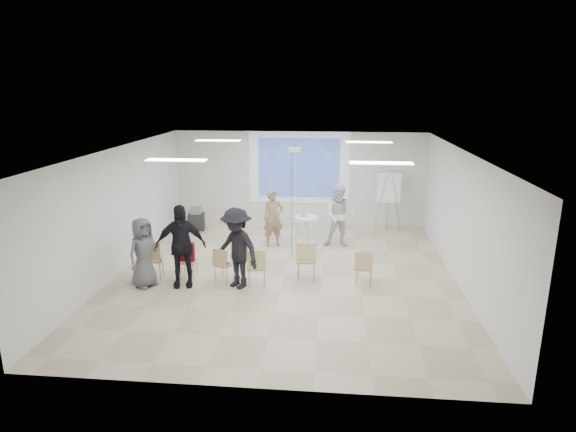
# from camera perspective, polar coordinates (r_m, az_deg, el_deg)

# --- Properties ---
(floor) EXTENTS (8.00, 9.00, 0.10)m
(floor) POSITION_cam_1_polar(r_m,az_deg,el_deg) (11.65, -0.38, -7.21)
(floor) COLOR beige
(floor) RESTS_ON ground
(ceiling) EXTENTS (8.00, 9.00, 0.10)m
(ceiling) POSITION_cam_1_polar(r_m,az_deg,el_deg) (10.86, -0.41, 8.09)
(ceiling) COLOR white
(ceiling) RESTS_ON wall_back
(wall_back) EXTENTS (8.00, 0.10, 3.00)m
(wall_back) POSITION_cam_1_polar(r_m,az_deg,el_deg) (15.58, 1.31, 4.50)
(wall_back) COLOR silver
(wall_back) RESTS_ON floor
(wall_left) EXTENTS (0.10, 9.00, 3.00)m
(wall_left) POSITION_cam_1_polar(r_m,az_deg,el_deg) (12.24, -19.62, 0.62)
(wall_left) COLOR silver
(wall_left) RESTS_ON floor
(wall_right) EXTENTS (0.10, 9.00, 3.00)m
(wall_right) POSITION_cam_1_polar(r_m,az_deg,el_deg) (11.49, 20.15, -0.34)
(wall_right) COLOR silver
(wall_right) RESTS_ON floor
(projection_halo) EXTENTS (3.20, 0.01, 2.30)m
(projection_halo) POSITION_cam_1_polar(r_m,az_deg,el_deg) (15.45, 1.30, 5.73)
(projection_halo) COLOR silver
(projection_halo) RESTS_ON wall_back
(projection_image) EXTENTS (2.60, 0.01, 1.90)m
(projection_image) POSITION_cam_1_polar(r_m,az_deg,el_deg) (15.44, 1.30, 5.72)
(projection_image) COLOR #2F4AA1
(projection_image) RESTS_ON wall_back
(pedestal_table) EXTENTS (0.75, 0.75, 0.83)m
(pedestal_table) POSITION_cam_1_polar(r_m,az_deg,el_deg) (13.70, 2.14, -1.50)
(pedestal_table) COLOR white
(pedestal_table) RESTS_ON floor
(player_left) EXTENTS (0.80, 0.69, 1.83)m
(player_left) POSITION_cam_1_polar(r_m,az_deg,el_deg) (13.43, -1.76, 0.19)
(player_left) COLOR #93785A
(player_left) RESTS_ON floor
(player_right) EXTENTS (0.99, 0.81, 1.97)m
(player_right) POSITION_cam_1_polar(r_m,az_deg,el_deg) (13.44, 6.18, 0.42)
(player_right) COLOR white
(player_right) RESTS_ON floor
(controller_left) EXTENTS (0.08, 0.12, 0.04)m
(controller_left) POSITION_cam_1_polar(r_m,az_deg,el_deg) (13.58, -0.88, 1.63)
(controller_left) COLOR white
(controller_left) RESTS_ON player_left
(controller_right) EXTENTS (0.05, 0.13, 0.04)m
(controller_right) POSITION_cam_1_polar(r_m,az_deg,el_deg) (13.60, 5.46, 2.11)
(controller_right) COLOR silver
(controller_right) RESTS_ON player_right
(chair_far_left) EXTENTS (0.51, 0.54, 0.94)m
(chair_far_left) POSITION_cam_1_polar(r_m,az_deg,el_deg) (11.59, -15.80, -4.72)
(chair_far_left) COLOR tan
(chair_far_left) RESTS_ON floor
(chair_left_mid) EXTENTS (0.39, 0.41, 0.81)m
(chair_left_mid) POSITION_cam_1_polar(r_m,az_deg,el_deg) (11.49, -11.85, -5.04)
(chair_left_mid) COLOR tan
(chair_left_mid) RESTS_ON floor
(chair_left_inner) EXTENTS (0.49, 0.51, 0.81)m
(chair_left_inner) POSITION_cam_1_polar(r_m,az_deg,el_deg) (11.18, -7.76, -5.43)
(chair_left_inner) COLOR tan
(chair_left_inner) RESTS_ON floor
(chair_center) EXTENTS (0.49, 0.51, 0.90)m
(chair_center) POSITION_cam_1_polar(r_m,az_deg,el_deg) (10.79, -3.75, -5.79)
(chair_center) COLOR tan
(chair_center) RESTS_ON floor
(chair_right_inner) EXTENTS (0.46, 0.49, 0.96)m
(chair_right_inner) POSITION_cam_1_polar(r_m,az_deg,el_deg) (11.10, 2.18, -4.98)
(chair_right_inner) COLOR tan
(chair_right_inner) RESTS_ON floor
(chair_right_far) EXTENTS (0.45, 0.47, 0.82)m
(chair_right_far) POSITION_cam_1_polar(r_m,az_deg,el_deg) (10.99, 8.99, -5.82)
(chair_right_far) COLOR tan
(chair_right_far) RESTS_ON floor
(red_jacket) EXTENTS (0.46, 0.11, 0.44)m
(red_jacket) POSITION_cam_1_polar(r_m,az_deg,el_deg) (11.28, -12.14, -4.16)
(red_jacket) COLOR #B5162C
(red_jacket) RESTS_ON chair_left_mid
(laptop) EXTENTS (0.35, 0.30, 0.02)m
(laptop) POSITION_cam_1_polar(r_m,az_deg,el_deg) (11.27, -7.54, -5.49)
(laptop) COLOR black
(laptop) RESTS_ON chair_left_inner
(audience_left) EXTENTS (1.38, 0.97, 2.17)m
(audience_left) POSITION_cam_1_polar(r_m,az_deg,el_deg) (10.95, -12.64, -2.77)
(audience_left) COLOR black
(audience_left) RESTS_ON floor
(audience_mid) EXTENTS (1.53, 1.35, 2.08)m
(audience_mid) POSITION_cam_1_polar(r_m,az_deg,el_deg) (10.67, -6.12, -3.20)
(audience_mid) COLOR black
(audience_mid) RESTS_ON floor
(audience_outer) EXTENTS (0.94, 1.04, 1.79)m
(audience_outer) POSITION_cam_1_polar(r_m,az_deg,el_deg) (11.19, -16.79, -3.70)
(audience_outer) COLOR slate
(audience_outer) RESTS_ON floor
(flipchart_easel) EXTENTS (0.84, 0.63, 1.94)m
(flipchart_easel) POSITION_cam_1_polar(r_m,az_deg,el_deg) (14.92, 11.88, 3.40)
(flipchart_easel) COLOR #93949B
(flipchart_easel) RESTS_ON floor
(av_cart) EXTENTS (0.55, 0.47, 0.75)m
(av_cart) POSITION_cam_1_polar(r_m,az_deg,el_deg) (15.33, -10.80, -0.39)
(av_cart) COLOR black
(av_cart) RESTS_ON floor
(ceiling_projector) EXTENTS (0.30, 0.25, 3.00)m
(ceiling_projector) POSITION_cam_1_polar(r_m,az_deg,el_deg) (12.37, 0.77, 7.28)
(ceiling_projector) COLOR white
(ceiling_projector) RESTS_ON ceiling
(fluor_panel_nw) EXTENTS (1.20, 0.30, 0.02)m
(fluor_panel_nw) POSITION_cam_1_polar(r_m,az_deg,el_deg) (13.17, -8.30, 8.84)
(fluor_panel_nw) COLOR white
(fluor_panel_nw) RESTS_ON ceiling
(fluor_panel_ne) EXTENTS (1.20, 0.30, 0.02)m
(fluor_panel_ne) POSITION_cam_1_polar(r_m,az_deg,el_deg) (12.83, 9.55, 8.62)
(fluor_panel_ne) COLOR white
(fluor_panel_ne) RESTS_ON ceiling
(fluor_panel_sw) EXTENTS (1.20, 0.30, 0.02)m
(fluor_panel_sw) POSITION_cam_1_polar(r_m,az_deg,el_deg) (9.83, -13.08, 6.48)
(fluor_panel_sw) COLOR white
(fluor_panel_sw) RESTS_ON ceiling
(fluor_panel_se) EXTENTS (1.20, 0.30, 0.02)m
(fluor_panel_se) POSITION_cam_1_polar(r_m,az_deg,el_deg) (9.37, 10.97, 6.18)
(fluor_panel_se) COLOR white
(fluor_panel_se) RESTS_ON ceiling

